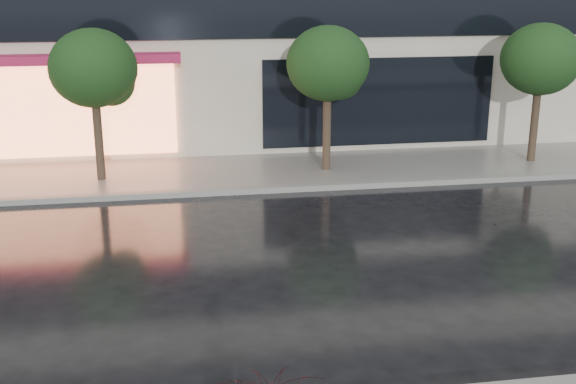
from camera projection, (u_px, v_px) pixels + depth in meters
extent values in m
plane|color=black|center=(265.00, 375.00, 9.91)|extent=(120.00, 120.00, 0.00)
cube|color=slate|center=(216.00, 174.00, 19.56)|extent=(60.00, 3.50, 0.12)
cube|color=gray|center=(221.00, 192.00, 17.91)|extent=(60.00, 0.25, 0.14)
cube|color=black|center=(208.00, 10.00, 19.92)|extent=(28.00, 0.12, 1.60)
cube|color=#FF8C59|center=(67.00, 111.00, 20.08)|extent=(6.00, 0.10, 2.60)
cube|color=#A51947|center=(60.00, 59.00, 19.34)|extent=(6.40, 0.70, 0.25)
cube|color=black|center=(379.00, 102.00, 21.48)|extent=(7.00, 0.10, 2.60)
cylinder|color=#33261C|center=(99.00, 142.00, 18.56)|extent=(0.22, 0.22, 2.20)
ellipsoid|color=black|center=(93.00, 68.00, 18.01)|extent=(2.20, 2.20, 1.98)
sphere|color=black|center=(111.00, 83.00, 18.38)|extent=(1.20, 1.20, 1.20)
cylinder|color=#33261C|center=(327.00, 134.00, 19.48)|extent=(0.22, 0.22, 2.20)
ellipsoid|color=black|center=(328.00, 63.00, 18.93)|extent=(2.20, 2.20, 1.98)
sphere|color=black|center=(341.00, 77.00, 19.30)|extent=(1.20, 1.20, 1.20)
cylinder|color=#33261C|center=(534.00, 127.00, 20.40)|extent=(0.22, 0.22, 2.20)
ellipsoid|color=black|center=(541.00, 59.00, 19.85)|extent=(2.20, 2.20, 1.98)
sphere|color=black|center=(549.00, 72.00, 20.21)|extent=(1.20, 1.20, 1.20)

